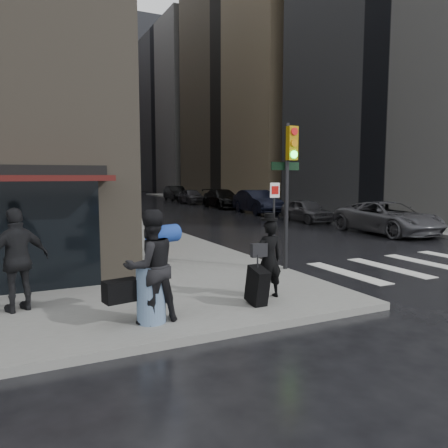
{
  "coord_description": "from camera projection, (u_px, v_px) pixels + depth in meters",
  "views": [
    {
      "loc": [
        -4.73,
        -8.28,
        2.7
      ],
      "look_at": [
        0.71,
        3.07,
        1.3
      ],
      "focal_mm": 35.0,
      "sensor_mm": 36.0,
      "label": 1
    }
  ],
  "objects": [
    {
      "name": "ground",
      "position": [
        255.0,
        297.0,
        9.75
      ],
      "size": [
        140.0,
        140.0,
        0.0
      ],
      "primitive_type": "plane",
      "color": "black",
      "rests_on": "ground"
    },
    {
      "name": "sidewalk_left",
      "position": [
        83.0,
        209.0,
        33.93
      ],
      "size": [
        4.0,
        50.0,
        0.15
      ],
      "primitive_type": "cube",
      "color": "slate",
      "rests_on": "ground"
    },
    {
      "name": "sidewalk_right",
      "position": [
        237.0,
        204.0,
        39.74
      ],
      "size": [
        3.0,
        50.0,
        0.15
      ],
      "primitive_type": "cube",
      "color": "slate",
      "rests_on": "ground"
    },
    {
      "name": "crosswalk",
      "position": [
        444.0,
        261.0,
        13.87
      ],
      "size": [
        8.5,
        3.0,
        0.01
      ],
      "color": "silver",
      "rests_on": "ground"
    },
    {
      "name": "bldg_right_mid",
      "position": [
        302.0,
        33.0,
        50.19
      ],
      "size": [
        22.0,
        22.0,
        38.0
      ],
      "primitive_type": "cube",
      "color": "#97805D",
      "rests_on": "ground"
    },
    {
      "name": "bldg_right_far",
      "position": [
        218.0,
        115.0,
        71.51
      ],
      "size": [
        22.0,
        20.0,
        25.0
      ],
      "primitive_type": "cube",
      "color": "slate",
      "rests_on": "ground"
    },
    {
      "name": "bldg_distant",
      "position": [
        74.0,
        103.0,
        80.45
      ],
      "size": [
        40.0,
        12.0,
        32.0
      ],
      "primitive_type": "cube",
      "color": "slate",
      "rests_on": "ground"
    },
    {
      "name": "man_overcoat",
      "position": [
        267.0,
        263.0,
        9.0
      ],
      "size": [
        0.93,
        0.89,
        1.81
      ],
      "rotation": [
        0.0,
        0.0,
        3.13
      ],
      "color": "black",
      "rests_on": "ground"
    },
    {
      "name": "man_jeans",
      "position": [
        150.0,
        266.0,
        7.52
      ],
      "size": [
        1.44,
        0.92,
        1.98
      ],
      "rotation": [
        0.0,
        0.0,
        3.33
      ],
      "color": "black",
      "rests_on": "ground"
    },
    {
      "name": "man_greycoat",
      "position": [
        18.0,
        260.0,
        8.17
      ],
      "size": [
        1.25,
        0.86,
        1.96
      ],
      "rotation": [
        0.0,
        0.0,
        3.51
      ],
      "color": "black",
      "rests_on": "ground"
    },
    {
      "name": "traffic_light",
      "position": [
        288.0,
        176.0,
        11.64
      ],
      "size": [
        0.98,
        0.44,
        3.94
      ],
      "rotation": [
        0.0,
        0.0,
        0.01
      ],
      "color": "black",
      "rests_on": "ground"
    },
    {
      "name": "fire_hydrant",
      "position": [
        163.0,
        242.0,
        14.74
      ],
      "size": [
        0.39,
        0.3,
        0.68
      ],
      "rotation": [
        0.0,
        0.0,
        -0.32
      ],
      "color": "#B52A0B",
      "rests_on": "ground"
    },
    {
      "name": "parked_car_0",
      "position": [
        388.0,
        218.0,
        20.24
      ],
      "size": [
        2.67,
        5.47,
        1.5
      ],
      "primitive_type": "imported",
      "rotation": [
        0.0,
        0.0,
        -0.04
      ],
      "color": "#525257",
      "rests_on": "ground"
    },
    {
      "name": "parked_car_1",
      "position": [
        306.0,
        210.0,
        25.62
      ],
      "size": [
        1.81,
        3.97,
        1.32
      ],
      "primitive_type": "imported",
      "rotation": [
        0.0,
        0.0,
        -0.07
      ],
      "color": "#454549",
      "rests_on": "ground"
    },
    {
      "name": "parked_car_2",
      "position": [
        257.0,
        202.0,
        31.1
      ],
      "size": [
        2.16,
        5.18,
        1.67
      ],
      "primitive_type": "imported",
      "rotation": [
        0.0,
        0.0,
        -0.08
      ],
      "color": "black",
      "rests_on": "ground"
    },
    {
      "name": "parked_car_3",
      "position": [
        223.0,
        199.0,
        36.61
      ],
      "size": [
        2.5,
        5.49,
        1.56
      ],
      "primitive_type": "imported",
      "rotation": [
        0.0,
        0.0,
        -0.06
      ],
      "color": "black",
      "rests_on": "ground"
    },
    {
      "name": "parked_car_4",
      "position": [
        192.0,
        196.0,
        41.87
      ],
      "size": [
        1.81,
        4.26,
        1.44
      ],
      "primitive_type": "imported",
      "rotation": [
        0.0,
        0.0,
        -0.03
      ],
      "color": "#3A3A3F",
      "rests_on": "ground"
    },
    {
      "name": "parked_car_5",
      "position": [
        176.0,
        193.0,
        47.52
      ],
      "size": [
        2.0,
        4.85,
        1.56
      ],
      "primitive_type": "imported",
      "rotation": [
        0.0,
        0.0,
        -0.07
      ],
      "color": "black",
      "rests_on": "ground"
    }
  ]
}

